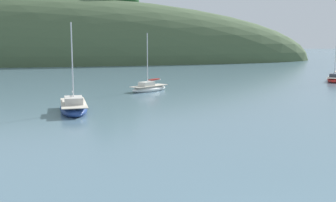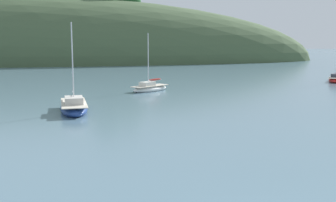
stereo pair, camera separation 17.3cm
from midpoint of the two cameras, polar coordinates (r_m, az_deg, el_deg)
far_shoreline_hill at (r=105.99m, az=-20.70°, el=4.95°), size 150.00×36.00×33.86m
sailboat_white_near at (r=46.02m, az=-2.70°, el=1.76°), size 4.85×4.30×6.45m
sailboat_teal_outer at (r=60.29m, az=21.52°, el=2.80°), size 4.39×5.18×6.92m
sailboat_grey_yawl at (r=33.79m, az=-12.80°, el=-0.84°), size 2.60×6.26×7.16m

